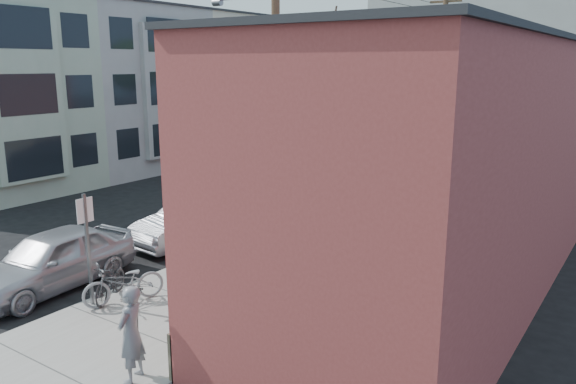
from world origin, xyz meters
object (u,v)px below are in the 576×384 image
Objects in this scene: parking_meter_near at (223,224)px; car_2 at (305,186)px; sign_post at (87,239)px; car_0 at (52,260)px; utility_pole_near at (274,80)px; parked_bike_b at (124,283)px; tree_leafy_mid at (430,66)px; car_4 at (410,151)px; tree_leafy_far at (476,64)px; car_1 at (195,220)px; parked_bike_a at (110,281)px; cyclist at (238,248)px; patio_chair_b at (231,314)px; car_3 at (363,163)px; patio_chair_a at (228,313)px; parking_meter_far at (327,187)px; bus at (399,124)px; tree_bare at (317,139)px; patron_grey at (131,334)px; patron_green at (271,256)px.

car_2 is at bearing 101.43° from parking_meter_near.
car_0 is at bearing 171.75° from sign_post.
utility_pole_near is 8.68m from parked_bike_b.
tree_leafy_mid is (0.41, 13.67, 0.41)m from utility_pole_near.
parking_meter_near is at bearing -85.57° from car_4.
sign_post is 0.59× the size of car_4.
car_0 is at bearing -94.86° from tree_leafy_far.
parked_bike_a is at bearing -64.46° from car_1.
utility_pole_near is at bearing -60.56° from cyclist.
patio_chair_b is 18.41m from car_3.
car_0 is (-5.78, -0.47, 0.22)m from patio_chair_a.
parking_meter_near is 17.04m from tree_leafy_mid.
tree_leafy_far is at bearing 88.72° from parking_meter_near.
parked_bike_a is at bearing -79.59° from car_2.
parking_meter_far is (-0.10, 11.67, -0.85)m from sign_post.
parking_meter_far is 0.11× the size of bus.
tree_bare is 3.03× the size of parked_bike_b.
car_1 is (-2.14, -24.17, -5.15)m from tree_leafy_far.
tree_leafy_far is 31.88m from patron_grey.
patio_chair_b is 0.08× the size of bus.
car_3 is (0.29, 18.00, 0.04)m from car_0.
parked_bike_a is 2.19m from car_0.
tree_leafy_far is 4.38× the size of patron_grey.
tree_bare reaches higher than car_2.
bus is (-3.70, 18.85, 0.84)m from car_2.
parked_bike_a is at bearing 67.50° from cyclist.
cyclist is at bearing -78.57° from bus.
car_1 is at bearing -115.84° from tree_bare.
tree_bare reaches higher than car_3.
car_4 is at bearing 95.14° from car_1.
patio_chair_a is at bearing -7.38° from patron_green.
car_2 is (-2.00, 2.38, -2.48)m from tree_bare.
tree_leafy_mid is 1.53× the size of car_2.
parked_bike_b is (-3.13, -0.27, 0.09)m from patio_chair_a.
parking_meter_near reaches higher than patio_chair_a.
parking_meter_far is 0.26× the size of car_4.
parked_bike_a is (0.23, -11.21, -0.35)m from parking_meter_far.
sign_post is at bearing -86.25° from car_4.
car_1 is (-5.18, 7.19, -0.32)m from patron_grey.
sign_post is at bearing -88.88° from parking_meter_near.
utility_pole_near reaches higher than patron_grey.
patio_chair_b is at bearing -69.78° from tree_bare.
bus is at bearing 90.85° from patio_chair_b.
patron_green is at bearing -18.89° from car_1.
cyclist is at bearing -66.70° from car_2.
parked_bike_a is at bearing 168.71° from patio_chair_b.
patio_chair_b is (3.36, -28.89, -5.31)m from tree_leafy_far.
tree_bare is at bearing 179.26° from patron_green.
parked_bike_b is at bearing -89.70° from tree_leafy_far.
patio_chair_b is 5.88m from car_0.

